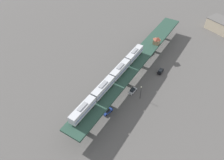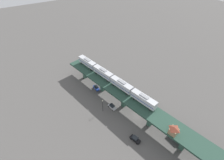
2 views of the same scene
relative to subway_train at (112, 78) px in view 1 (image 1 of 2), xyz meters
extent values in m
plane|color=#514F4C|center=(-2.75, 17.81, -10.44)|extent=(400.00, 400.00, 0.00)
cube|color=#244135|center=(-2.75, 17.81, -2.94)|extent=(29.23, 91.48, 0.80)
cube|color=#2D5142|center=(6.06, -19.67, -6.89)|extent=(2.16, 2.16, 7.10)
cube|color=#2D5142|center=(2.63, -5.07, -6.89)|extent=(2.16, 2.16, 7.10)
cube|color=#2D5142|center=(-0.80, 9.53, -6.89)|extent=(2.16, 2.16, 7.10)
cube|color=#2D5142|center=(-4.24, 24.13, -6.89)|extent=(2.16, 2.16, 7.10)
cube|color=#2D5142|center=(-7.67, 38.74, -6.89)|extent=(2.16, 2.16, 7.10)
cube|color=#2D5142|center=(-11.10, 53.34, -6.89)|extent=(2.16, 2.16, 7.10)
cube|color=silver|center=(4.33, -18.40, 0.00)|extent=(5.47, 12.32, 3.10)
cube|color=navy|center=(4.33, -18.40, -0.30)|extent=(5.46, 12.10, 0.24)
cube|color=gray|center=(4.33, -18.40, 1.73)|extent=(2.32, 4.41, 0.36)
cylinder|color=black|center=(4.13, -22.76, -2.12)|extent=(0.41, 0.87, 0.84)
cylinder|color=black|center=(6.45, -22.21, -2.12)|extent=(0.41, 0.87, 0.84)
cylinder|color=black|center=(2.21, -14.58, -2.12)|extent=(0.41, 0.87, 0.84)
cylinder|color=black|center=(4.52, -14.04, -2.12)|extent=(0.41, 0.87, 0.84)
cube|color=silver|center=(1.44, -6.13, 0.00)|extent=(5.47, 12.32, 3.10)
cube|color=navy|center=(1.44, -6.13, -0.30)|extent=(5.46, 12.10, 0.24)
cube|color=gray|center=(1.44, -6.13, 1.73)|extent=(2.32, 4.41, 0.36)
cylinder|color=black|center=(1.24, -10.49, -2.12)|extent=(0.41, 0.87, 0.84)
cylinder|color=black|center=(3.56, -9.95, -2.12)|extent=(0.41, 0.87, 0.84)
cylinder|color=black|center=(-0.68, -2.32, -2.12)|extent=(0.41, 0.87, 0.84)
cylinder|color=black|center=(1.64, -1.77, -2.12)|extent=(0.41, 0.87, 0.84)
cube|color=silver|center=(-1.44, 6.13, 0.00)|extent=(5.47, 12.32, 3.10)
cube|color=navy|center=(-1.44, 6.13, -0.30)|extent=(5.46, 12.10, 0.24)
cube|color=gray|center=(-1.44, 6.13, 1.73)|extent=(2.32, 4.41, 0.36)
cylinder|color=black|center=(-1.64, 1.77, -2.12)|extent=(0.41, 0.87, 0.84)
cylinder|color=black|center=(0.68, 2.32, -2.12)|extent=(0.41, 0.87, 0.84)
cylinder|color=black|center=(-3.56, 9.95, -2.12)|extent=(0.41, 0.87, 0.84)
cylinder|color=black|center=(-1.24, 10.49, -2.12)|extent=(0.41, 0.87, 0.84)
cube|color=silver|center=(-4.33, 18.40, 0.00)|extent=(5.47, 12.32, 3.10)
cube|color=navy|center=(-4.33, 18.40, -0.30)|extent=(5.46, 12.10, 0.24)
cube|color=gray|center=(-4.33, 18.40, 1.73)|extent=(2.32, 4.41, 0.36)
cylinder|color=black|center=(-4.52, 14.04, -2.12)|extent=(0.41, 0.87, 0.84)
cylinder|color=black|center=(-2.21, 14.58, -2.12)|extent=(0.41, 0.87, 0.84)
cylinder|color=black|center=(-6.45, 22.21, -2.12)|extent=(0.41, 0.87, 0.84)
cylinder|color=black|center=(-4.13, 22.76, -2.12)|extent=(0.41, 0.87, 0.84)
cube|color=#8C7251|center=(-4.38, 35.24, -1.29)|extent=(3.37, 3.37, 2.50)
pyramid|color=brown|center=(-4.38, 35.24, 0.41)|extent=(3.87, 3.87, 0.90)
cube|color=#B7BABF|center=(4.63, 8.00, -9.71)|extent=(2.46, 4.62, 0.80)
cube|color=#1E2328|center=(4.65, 7.85, -8.93)|extent=(1.96, 2.43, 0.76)
cylinder|color=black|center=(4.01, 6.45, -10.11)|extent=(0.34, 0.69, 0.66)
cylinder|color=black|center=(5.70, 6.72, -10.11)|extent=(0.34, 0.69, 0.66)
cylinder|color=black|center=(3.56, 9.28, -10.11)|extent=(0.34, 0.69, 0.66)
cylinder|color=black|center=(5.25, 9.54, -10.11)|extent=(0.34, 0.69, 0.66)
cube|color=black|center=(5.43, 27.09, -9.71)|extent=(2.89, 4.72, 0.80)
cube|color=#1E2328|center=(5.47, 26.95, -8.93)|extent=(2.16, 2.55, 0.76)
cylinder|color=black|center=(4.98, 25.49, -10.11)|extent=(0.40, 0.70, 0.66)
cylinder|color=black|center=(6.63, 25.94, -10.11)|extent=(0.40, 0.70, 0.66)
cylinder|color=black|center=(4.23, 28.25, -10.11)|extent=(0.40, 0.70, 0.66)
cylinder|color=black|center=(5.88, 28.70, -10.11)|extent=(0.40, 0.70, 0.66)
cube|color=#233D93|center=(5.09, -7.56, -9.71)|extent=(1.81, 4.40, 0.80)
cube|color=#1E2328|center=(5.09, -7.71, -8.93)|extent=(1.65, 2.20, 0.76)
cylinder|color=black|center=(4.24, -8.99, -10.11)|extent=(0.24, 0.66, 0.66)
cylinder|color=black|center=(5.95, -8.99, -10.11)|extent=(0.24, 0.66, 0.66)
cylinder|color=black|center=(4.24, -6.13, -10.11)|extent=(0.24, 0.66, 0.66)
cylinder|color=black|center=(5.95, -6.13, -10.11)|extent=(0.24, 0.66, 0.66)
cube|color=#333338|center=(-10.39, 37.72, -8.79)|extent=(2.35, 2.17, 2.30)
cube|color=#1E5184|center=(-10.10, 34.13, -8.59)|extent=(2.70, 5.37, 2.70)
cylinder|color=black|center=(-9.40, 37.79, -9.94)|extent=(0.43, 1.02, 1.00)
cylinder|color=black|center=(-11.37, 37.64, -9.94)|extent=(0.43, 1.02, 1.00)
cylinder|color=black|center=(-8.95, 32.65, -9.94)|extent=(0.43, 1.02, 1.00)
cylinder|color=black|center=(-11.01, 32.49, -9.94)|extent=(0.43, 1.02, 1.00)
cylinder|color=black|center=(9.26, 7.44, -7.19)|extent=(0.20, 0.20, 6.50)
sphere|color=beige|center=(9.26, 7.44, -3.72)|extent=(0.44, 0.44, 0.44)
camera|label=1|loc=(44.99, -44.69, 58.03)|focal=35.00mm
camera|label=2|loc=(32.61, 55.18, 51.82)|focal=28.00mm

